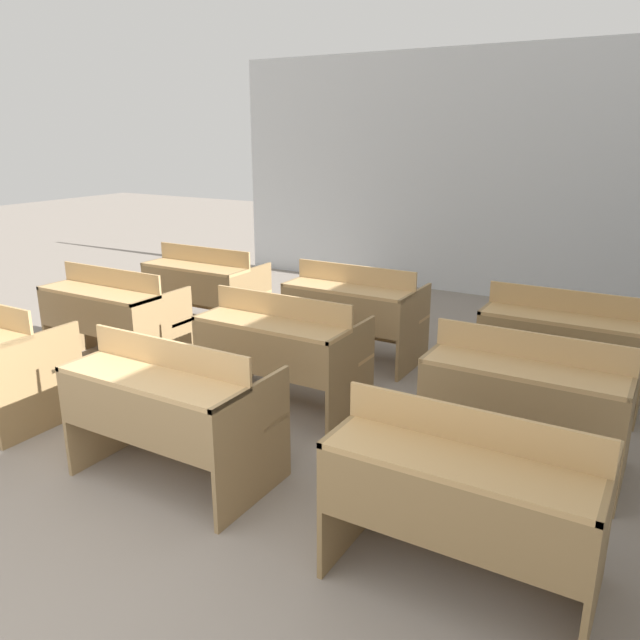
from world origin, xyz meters
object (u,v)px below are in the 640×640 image
(bench_front_right, at_px, (464,493))
(bench_third_left, at_px, (204,286))
(bench_second_left, at_px, (113,313))
(bench_front_center, at_px, (170,406))
(bench_second_right, at_px, (526,397))
(bench_third_right, at_px, (562,342))
(bench_second_center, at_px, (281,348))
(bench_third_center, at_px, (354,310))

(bench_front_right, relative_size, bench_third_left, 1.00)
(bench_second_left, bearing_deg, bench_front_center, -33.42)
(bench_second_left, relative_size, bench_second_right, 1.00)
(bench_third_right, bearing_deg, bench_second_left, -161.62)
(bench_front_center, bearing_deg, bench_third_left, 126.66)
(bench_second_left, xyz_separation_m, bench_second_right, (3.71, -0.00, 0.00))
(bench_third_left, bearing_deg, bench_front_center, -53.34)
(bench_second_center, relative_size, bench_second_right, 1.00)
(bench_front_center, height_order, bench_second_right, same)
(bench_front_right, xyz_separation_m, bench_second_center, (-1.85, 1.25, 0.00))
(bench_front_right, height_order, bench_second_center, same)
(bench_front_right, distance_m, bench_second_left, 3.93)
(bench_second_center, bearing_deg, bench_front_right, -33.99)
(bench_front_right, height_order, bench_third_center, same)
(bench_front_center, height_order, bench_front_right, same)
(bench_second_left, bearing_deg, bench_third_left, 89.01)
(bench_second_left, height_order, bench_third_center, same)
(bench_front_right, relative_size, bench_third_center, 1.00)
(bench_front_right, xyz_separation_m, bench_third_left, (-3.70, 2.52, 0.00))
(bench_second_center, bearing_deg, bench_second_right, 0.33)
(bench_front_right, bearing_deg, bench_second_center, 146.01)
(bench_third_center, bearing_deg, bench_second_right, -33.53)
(bench_front_center, distance_m, bench_third_center, 2.47)
(bench_second_left, distance_m, bench_third_center, 2.22)
(bench_second_left, bearing_deg, bench_front_right, -18.75)
(bench_third_left, bearing_deg, bench_third_right, -0.33)
(bench_second_right, relative_size, bench_third_center, 1.00)
(bench_third_center, bearing_deg, bench_front_right, -53.16)
(bench_front_center, bearing_deg, bench_second_right, 33.99)
(bench_second_left, height_order, bench_second_right, same)
(bench_front_right, height_order, bench_third_left, same)
(bench_front_center, distance_m, bench_third_left, 3.11)
(bench_second_center, xyz_separation_m, bench_second_right, (1.84, 0.01, 0.00))
(bench_front_right, distance_m, bench_third_right, 2.50)
(bench_second_left, bearing_deg, bench_third_right, 18.38)
(bench_third_right, bearing_deg, bench_second_center, -145.93)
(bench_front_center, relative_size, bench_third_right, 1.00)
(bench_second_left, bearing_deg, bench_second_right, -0.05)
(bench_second_left, height_order, bench_third_right, same)
(bench_second_right, bearing_deg, bench_third_right, 89.99)
(bench_third_center, relative_size, bench_third_right, 1.00)
(bench_second_left, relative_size, bench_second_center, 1.00)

